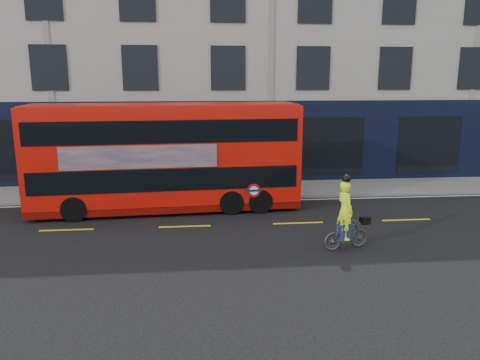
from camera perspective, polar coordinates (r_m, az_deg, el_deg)
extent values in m
plane|color=black|center=(15.43, 8.30, -6.90)|extent=(120.00, 120.00, 0.00)
cube|color=gray|center=(21.52, 4.22, -1.11)|extent=(60.00, 3.00, 0.12)
cube|color=slate|center=(20.09, 4.94, -2.08)|extent=(60.00, 0.12, 0.13)
cube|color=#A5A29B|center=(27.48, 2.09, 17.44)|extent=(50.00, 10.00, 15.00)
cube|color=black|center=(22.60, 3.67, 4.55)|extent=(50.00, 0.08, 4.00)
cube|color=silver|center=(19.82, 5.09, -2.46)|extent=(58.00, 0.10, 0.01)
cube|color=red|center=(18.13, -9.05, 3.24)|extent=(10.25, 2.91, 3.64)
cube|color=#6A0904|center=(18.53, -8.85, -2.74)|extent=(10.24, 2.87, 0.28)
cube|color=black|center=(18.27, -8.97, 0.75)|extent=(9.84, 2.93, 0.83)
cube|color=black|center=(18.01, -9.16, 6.21)|extent=(9.84, 2.93, 0.83)
cube|color=#AF130B|center=(17.94, -9.25, 9.04)|extent=(10.04, 2.81, 0.07)
cube|color=black|center=(18.95, 6.58, 1.23)|extent=(0.17, 2.07, 0.83)
cube|color=black|center=(18.70, 6.71, 6.50)|extent=(0.17, 2.07, 0.83)
cube|color=black|center=(18.98, -24.50, 0.20)|extent=(0.17, 2.07, 0.83)
cube|color=tan|center=(16.98, -12.16, 2.74)|extent=(5.51, 0.38, 0.83)
cylinder|color=red|center=(17.52, 1.70, -1.30)|extent=(0.52, 0.05, 0.52)
cylinder|color=white|center=(17.52, 1.70, -1.30)|extent=(0.33, 0.04, 0.33)
cube|color=#0C1459|center=(17.51, 1.70, -1.31)|extent=(0.64, 0.06, 0.08)
cylinder|color=black|center=(18.81, 1.85, -1.80)|extent=(1.06, 2.40, 0.92)
cylinder|color=black|center=(18.64, -1.49, -1.93)|extent=(1.06, 2.40, 0.92)
cylinder|color=black|center=(18.79, -19.03, -2.49)|extent=(1.06, 2.40, 0.92)
imported|color=#474A4C|center=(14.47, 12.86, -6.51)|extent=(1.56, 0.79, 0.90)
imported|color=#D2FE18|center=(14.19, 12.67, -3.62)|extent=(0.57, 0.73, 1.76)
cube|color=black|center=(14.70, 15.00, -4.77)|extent=(0.32, 0.28, 0.22)
cube|color=navy|center=(14.36, 12.56, -5.86)|extent=(0.38, 0.43, 0.69)
sphere|color=black|center=(13.96, 12.86, 0.17)|extent=(0.25, 0.25, 0.25)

